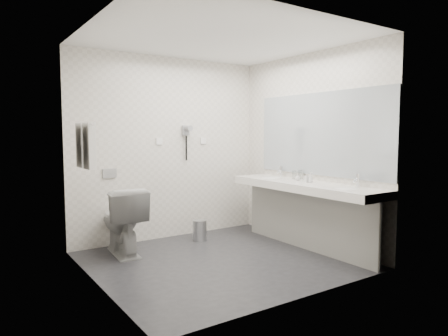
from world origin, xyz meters
TOP-DOWN VIEW (x-y plane):
  - floor at (0.00, 0.00)m, footprint 2.80×2.80m
  - ceiling at (0.00, 0.00)m, footprint 2.80×2.80m
  - wall_back at (0.00, 1.30)m, footprint 2.80×0.00m
  - wall_front at (0.00, -1.30)m, footprint 2.80×0.00m
  - wall_left at (-1.40, 0.00)m, footprint 0.00×2.60m
  - wall_right at (1.40, 0.00)m, footprint 0.00×2.60m
  - vanity_counter at (1.12, -0.20)m, footprint 0.55×2.20m
  - vanity_panel at (1.15, -0.20)m, footprint 0.03×2.15m
  - vanity_post_near at (1.18, -1.24)m, footprint 0.06×0.06m
  - vanity_post_far at (1.18, 0.84)m, footprint 0.06×0.06m
  - mirror at (1.39, -0.20)m, footprint 0.02×2.20m
  - basin_near at (1.12, -0.85)m, footprint 0.40×0.31m
  - basin_far at (1.12, 0.45)m, footprint 0.40×0.31m
  - faucet_near at (1.32, -0.85)m, footprint 0.04×0.04m
  - faucet_far at (1.32, 0.45)m, footprint 0.04×0.04m
  - soap_bottle_a at (1.15, -0.21)m, footprint 0.05×0.05m
  - soap_bottle_b at (1.20, -0.00)m, footprint 0.09×0.09m
  - soap_bottle_c at (1.16, -0.27)m, footprint 0.06×0.06m
  - glass_left at (1.34, 0.09)m, footprint 0.07×0.07m
  - glass_right at (1.27, 0.13)m, footprint 0.07×0.07m
  - toilet at (-0.84, 0.88)m, footprint 0.52×0.84m
  - flush_plate at (-0.85, 1.29)m, footprint 0.18×0.02m
  - pedal_bin at (0.24, 0.88)m, footprint 0.25×0.25m
  - bin_lid at (0.24, 0.88)m, footprint 0.19×0.19m
  - towel_rail at (-1.35, 0.55)m, footprint 0.02×0.62m
  - towel_near at (-1.34, 0.41)m, footprint 0.07×0.24m
  - towel_far at (-1.34, 0.69)m, footprint 0.07×0.24m
  - dryer_cradle at (0.25, 1.27)m, footprint 0.10×0.04m
  - dryer_barrel at (0.25, 1.20)m, footprint 0.08×0.14m
  - dryer_cord at (0.25, 1.26)m, footprint 0.02×0.02m
  - switch_plate_a at (-0.15, 1.29)m, footprint 0.09×0.02m
  - switch_plate_b at (0.55, 1.29)m, footprint 0.09×0.02m

SIDE VIEW (x-z plane):
  - floor at x=0.00m, z-range 0.00..0.00m
  - pedal_bin at x=0.24m, z-range 0.00..0.27m
  - bin_lid at x=0.24m, z-range 0.27..0.28m
  - vanity_panel at x=1.15m, z-range 0.00..0.75m
  - vanity_post_near at x=1.18m, z-range 0.00..0.75m
  - vanity_post_far at x=1.18m, z-range 0.00..0.75m
  - toilet at x=-0.84m, z-range 0.00..0.82m
  - vanity_counter at x=1.12m, z-range 0.75..0.85m
  - basin_near at x=1.12m, z-range 0.81..0.86m
  - basin_far at x=1.12m, z-range 0.81..0.86m
  - soap_bottle_b at x=1.20m, z-range 0.85..0.93m
  - soap_bottle_a at x=1.15m, z-range 0.85..0.96m
  - glass_right at x=1.27m, z-range 0.85..0.96m
  - glass_left at x=1.34m, z-range 0.85..0.97m
  - soap_bottle_c at x=1.16m, z-range 0.85..0.98m
  - faucet_near at x=1.32m, z-range 0.85..1.00m
  - faucet_far at x=1.32m, z-range 0.85..1.00m
  - flush_plate at x=-0.85m, z-range 0.89..1.01m
  - wall_back at x=0.00m, z-range -0.15..2.65m
  - wall_front at x=0.00m, z-range -0.15..2.65m
  - wall_left at x=-1.40m, z-range -0.05..2.55m
  - wall_right at x=1.40m, z-range -0.05..2.55m
  - dryer_cord at x=0.25m, z-range 1.07..1.43m
  - towel_near at x=-1.34m, z-range 1.09..1.57m
  - towel_far at x=-1.34m, z-range 1.09..1.57m
  - switch_plate_a at x=-0.15m, z-range 1.31..1.40m
  - switch_plate_b at x=0.55m, z-range 1.31..1.40m
  - mirror at x=1.39m, z-range 0.92..1.98m
  - dryer_cradle at x=0.25m, z-range 1.43..1.57m
  - dryer_barrel at x=0.25m, z-range 1.49..1.57m
  - towel_rail at x=-1.35m, z-range 1.54..1.56m
  - ceiling at x=0.00m, z-range 2.50..2.50m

